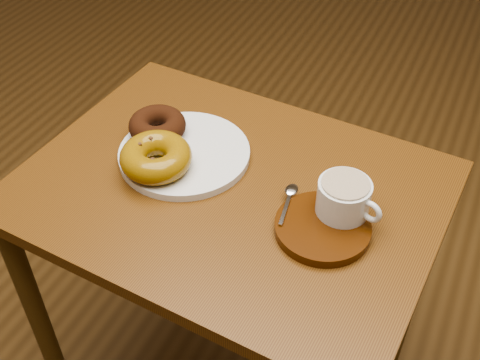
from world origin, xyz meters
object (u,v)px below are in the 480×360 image
at_px(donut_plate, 184,154).
at_px(coffee_cup, 344,197).
at_px(saucer, 323,228).
at_px(cafe_table, 230,227).

relative_size(donut_plate, coffee_cup, 2.14).
bearing_deg(donut_plate, coffee_cup, -5.08).
distance_m(saucer, coffee_cup, 0.06).
bearing_deg(coffee_cup, donut_plate, -167.63).
relative_size(cafe_table, donut_plate, 3.13).
bearing_deg(cafe_table, saucer, -7.23).
relative_size(cafe_table, coffee_cup, 6.69).
xyz_separation_m(saucer, coffee_cup, (0.02, 0.04, 0.04)).
height_order(donut_plate, saucer, saucer).
bearing_deg(saucer, donut_plate, 166.58).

